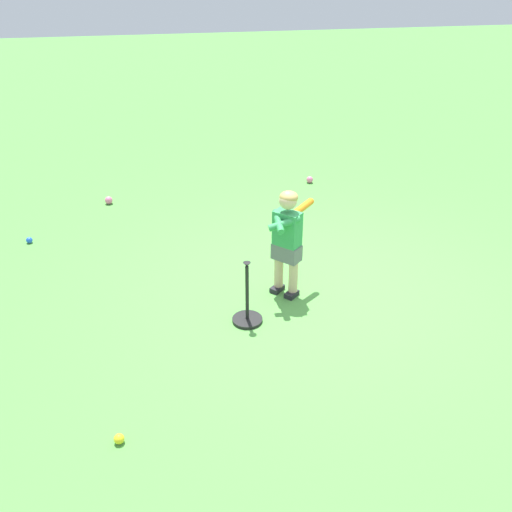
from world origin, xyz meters
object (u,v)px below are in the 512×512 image
Objects in this scene: child_batter at (287,234)px; play_ball_behind_batter at (29,240)px; play_ball_near_batter at (310,180)px; batting_tee at (247,312)px; play_ball_by_bucket at (119,439)px; play_ball_far_left at (109,200)px.

play_ball_behind_batter is (1.66, 2.66, -0.61)m from child_batter.
play_ball_behind_batter is 0.75× the size of play_ball_near_batter.
batting_tee reaches higher than play_ball_behind_batter.
batting_tee reaches higher than play_ball_by_bucket.
child_batter is at bearing -49.32° from batting_tee.
child_batter is 14.91× the size of play_ball_behind_batter.
batting_tee reaches higher than play_ball_far_left.
play_ball_far_left is (2.64, 1.77, -0.60)m from child_batter.
play_ball_near_batter is 0.16× the size of batting_tee.
play_ball_near_batter is 2.88m from play_ball_far_left.
play_ball_far_left is (0.98, -0.88, 0.02)m from play_ball_behind_batter.
play_ball_far_left reaches higher than play_ball_behind_batter.
play_ball_near_batter reaches higher than play_ball_by_bucket.
play_ball_far_left is at bearing 23.16° from batting_tee.
play_ball_behind_batter is 0.98× the size of play_ball_by_bucket.
play_ball_by_bucket is 4.28m from play_ball_far_left.
play_ball_by_bucket is at bearing -177.95° from play_ball_far_left.
play_ball_far_left is (4.28, 0.15, 0.01)m from play_ball_by_bucket.
play_ball_far_left reaches higher than play_ball_by_bucket.
play_ball_behind_batter is 3.00m from batting_tee.
child_batter is 0.83m from batting_tee.
batting_tee is (-0.40, 0.47, -0.55)m from child_batter.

